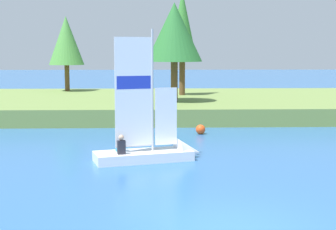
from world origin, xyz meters
name	(u,v)px	position (x,y,z in m)	size (l,w,h in m)	color
ground_plane	(230,227)	(0.00, 0.00, 0.00)	(200.00, 200.00, 0.00)	#2D609E
shore_bank	(178,104)	(0.00, 23.19, 0.49)	(80.00, 15.43, 0.98)	olive
shoreline_tree_left	(66,41)	(-8.38, 28.37, 4.87)	(2.71, 2.71, 5.79)	brown
shoreline_tree_midleft	(174,33)	(-0.40, 19.86, 5.21)	(3.44, 3.44, 6.05)	brown
shoreline_tree_centre	(182,26)	(0.37, 24.55, 5.83)	(2.04, 2.04, 7.30)	brown
sailboat	(160,150)	(-1.49, 7.50, 0.38)	(4.27, 2.32, 5.31)	white
channel_buoy	(201,129)	(0.61, 13.35, 0.24)	(0.48, 0.48, 0.48)	#E54C19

